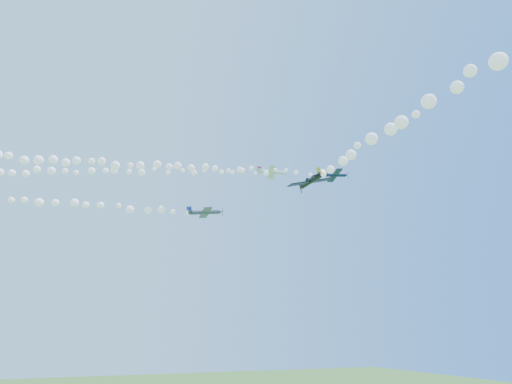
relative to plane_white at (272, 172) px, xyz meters
name	(u,v)px	position (x,y,z in m)	size (l,w,h in m)	color
plane_white	(272,172)	(0.00, 0.00, 0.00)	(6.75, 7.17, 2.53)	silver
smoke_trail_white	(77,171)	(-41.13, 15.29, -0.29)	(78.60, 30.79, 2.91)	white
plane_navy	(334,175)	(10.38, -9.76, -2.69)	(6.36, 6.73, 1.70)	#0D1C3D
smoke_trail_navy	(142,165)	(-28.77, -1.10, -2.91)	(74.67, 18.32, 2.55)	white
plane_grey	(205,212)	(-15.91, -2.56, -11.82)	(7.61, 7.99, 2.17)	#3C4258
plane_black	(310,181)	(-10.30, -35.67, -15.47)	(6.30, 6.27, 2.01)	black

